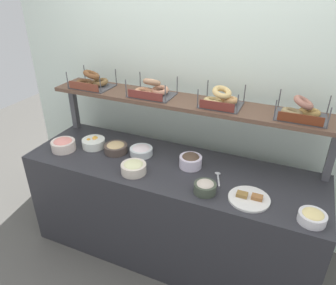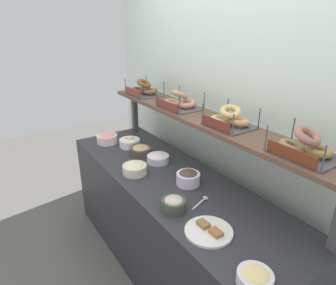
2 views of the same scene
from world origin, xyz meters
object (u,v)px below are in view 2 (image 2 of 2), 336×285
object	(u,v)px
bowl_potato_salad	(135,168)
bowl_egg_salad	(255,278)
serving_spoon_near_plate	(202,201)
bowl_fruit_salad	(130,143)
bowl_hummus	(141,150)
bowl_lox_spread	(107,138)
bagel_basket_plain	(229,119)
bowl_cream_cheese	(158,158)
serving_plate_white	(209,231)
bowl_tuna_salad	(174,203)
bagel_basket_cinnamon_raisin	(144,90)
bowl_chocolate_spread	(188,177)
bagel_basket_everything	(305,147)
bagel_basket_sesame	(179,102)

from	to	relation	value
bowl_potato_salad	bowl_egg_salad	xyz separation A→B (m)	(1.20, -0.04, -0.01)
serving_spoon_near_plate	bowl_egg_salad	bearing A→B (deg)	-19.75
bowl_fruit_salad	bowl_hummus	distance (m)	0.22
bowl_lox_spread	serving_spoon_near_plate	size ratio (longest dim) A/B	1.14
bowl_egg_salad	bagel_basket_plain	distance (m)	0.98
bowl_egg_salad	bowl_cream_cheese	bearing A→B (deg)	167.12
bowl_fruit_salad	bowl_hummus	xyz separation A→B (m)	(0.22, -0.00, 0.00)
bowl_fruit_salad	serving_spoon_near_plate	xyz separation A→B (m)	(1.07, -0.02, -0.03)
bowl_egg_salad	serving_spoon_near_plate	size ratio (longest dim) A/B	0.95
serving_plate_white	bowl_tuna_salad	bearing A→B (deg)	-172.38
bowl_egg_salad	bagel_basket_cinnamon_raisin	bearing A→B (deg)	165.21
bowl_chocolate_spread	serving_spoon_near_plate	xyz separation A→B (m)	(0.23, -0.06, -0.05)
bowl_cream_cheese	bowl_fruit_salad	bearing A→B (deg)	-174.18
bowl_fruit_salad	bowl_tuna_salad	distance (m)	1.06
serving_plate_white	bagel_basket_everything	size ratio (longest dim) A/B	0.81
bagel_basket_sesame	bowl_tuna_salad	bearing A→B (deg)	-37.51
bowl_cream_cheese	bagel_basket_plain	distance (m)	0.74
bowl_potato_salad	serving_spoon_near_plate	world-z (taller)	bowl_potato_salad
bowl_tuna_salad	bowl_cream_cheese	world-z (taller)	bowl_tuna_salad
bowl_egg_salad	bagel_basket_sesame	xyz separation A→B (m)	(-1.26, 0.49, 0.44)
bowl_fruit_salad	bagel_basket_sesame	bearing A→B (deg)	29.55
bowl_potato_salad	bowl_cream_cheese	bearing A→B (deg)	105.82
serving_plate_white	bowl_cream_cheese	bearing A→B (deg)	165.59
bowl_lox_spread	serving_spoon_near_plate	distance (m)	1.27
bagel_basket_plain	bagel_basket_everything	world-z (taller)	bagel_basket_everything
bowl_chocolate_spread	bagel_basket_plain	xyz separation A→B (m)	(0.14, 0.22, 0.42)
bowl_lox_spread	bagel_basket_cinnamon_raisin	xyz separation A→B (m)	(0.07, 0.37, 0.43)
bowl_lox_spread	bagel_basket_cinnamon_raisin	world-z (taller)	bagel_basket_cinnamon_raisin
serving_spoon_near_plate	bagel_basket_everything	bearing A→B (deg)	31.13
bowl_potato_salad	bagel_basket_sesame	bearing A→B (deg)	98.28
bowl_fruit_salad	bagel_basket_cinnamon_raisin	size ratio (longest dim) A/B	0.56
bowl_chocolate_spread	bagel_basket_cinnamon_raisin	size ratio (longest dim) A/B	0.50
bagel_basket_cinnamon_raisin	bagel_basket_everything	size ratio (longest dim) A/B	1.02
bagel_basket_everything	serving_spoon_near_plate	bearing A→B (deg)	-148.87
serving_spoon_near_plate	bagel_basket_everything	distance (m)	0.71
serving_spoon_near_plate	bagel_basket_sesame	xyz separation A→B (m)	(-0.64, 0.27, 0.47)
bowl_hummus	bagel_basket_everything	size ratio (longest dim) A/B	0.57
bagel_basket_sesame	bowl_chocolate_spread	bearing A→B (deg)	-26.79
bowl_fruit_salad	serving_spoon_near_plate	size ratio (longest dim) A/B	1.12
bowl_chocolate_spread	bowl_cream_cheese	size ratio (longest dim) A/B	0.93
bagel_basket_cinnamon_raisin	bagel_basket_sesame	xyz separation A→B (m)	(0.55, 0.01, 0.00)
bowl_lox_spread	bagel_basket_everything	bearing A→B (deg)	12.79
bowl_potato_salad	bagel_basket_plain	bearing A→B (deg)	43.32
bowl_cream_cheese	bagel_basket_everything	size ratio (longest dim) A/B	0.55
serving_plate_white	bowl_egg_salad	bearing A→B (deg)	-9.11
bowl_fruit_salad	bowl_cream_cheese	bearing A→B (deg)	5.82
bowl_hummus	bagel_basket_plain	bearing A→B (deg)	18.43
bowl_hummus	bowl_cream_cheese	world-z (taller)	bowl_hummus
bowl_cream_cheese	bagel_basket_sesame	world-z (taller)	bagel_basket_sesame
bowl_tuna_salad	bowl_fruit_salad	bearing A→B (deg)	167.72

